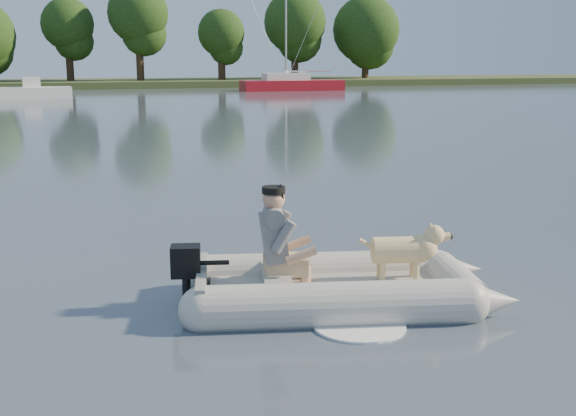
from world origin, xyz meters
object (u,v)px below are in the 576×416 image
object	(u,v)px
man	(276,234)
motorboat	(34,84)
sailboat	(291,84)
dinghy	(341,250)
dog	(398,254)

from	to	relation	value
man	motorboat	size ratio (longest dim) A/B	0.23
sailboat	motorboat	bearing A→B (deg)	-163.53
dinghy	sailboat	bearing A→B (deg)	85.22
dinghy	sailboat	size ratio (longest dim) A/B	0.43
dog	sailboat	distance (m)	52.17
man	sailboat	xyz separation A→B (m)	(15.42, 49.96, -0.31)
man	motorboat	xyz separation A→B (m)	(-4.34, 44.19, 0.12)
dinghy	sailboat	xyz separation A→B (m)	(14.71, 50.16, -0.12)
dog	dinghy	bearing A→B (deg)	-175.43
dog	sailboat	xyz separation A→B (m)	(14.03, 50.25, -0.04)
dog	motorboat	world-z (taller)	motorboat
sailboat	dinghy	bearing A→B (deg)	-106.15
dinghy	motorboat	distance (m)	44.68
man	motorboat	world-z (taller)	motorboat
dinghy	man	size ratio (longest dim) A/B	4.35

